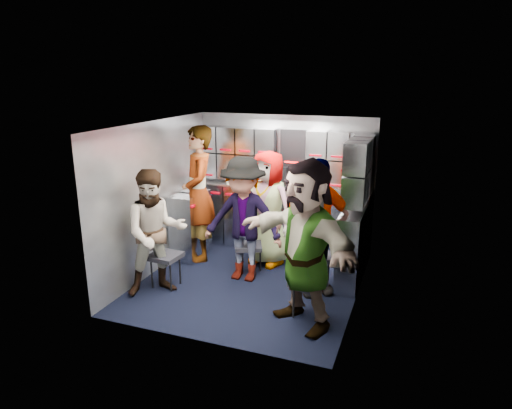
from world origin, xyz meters
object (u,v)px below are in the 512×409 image
(jump_seat_center, at_px, (272,231))
(jump_seat_near_right, at_px, (308,286))
(attendant_arc_b, at_px, (243,220))
(attendant_arc_a, at_px, (156,233))
(attendant_arc_d, at_px, (315,227))
(attendant_standing, at_px, (199,194))
(attendant_arc_e, at_px, (305,244))
(jump_seat_mid_right, at_px, (317,259))
(jump_seat_mid_left, at_px, (248,248))
(attendant_arc_c, at_px, (268,208))
(jump_seat_near_left, at_px, (165,258))

(jump_seat_center, xyz_separation_m, jump_seat_near_right, (0.93, -1.49, -0.06))
(attendant_arc_b, bearing_deg, attendant_arc_a, -139.54)
(jump_seat_center, distance_m, jump_seat_near_right, 1.75)
(jump_seat_near_right, relative_size, attendant_arc_d, 0.26)
(attendant_arc_a, bearing_deg, attendant_arc_b, 1.19)
(jump_seat_near_right, height_order, attendant_arc_d, attendant_arc_d)
(attendant_standing, xyz_separation_m, attendant_arc_b, (0.89, -0.47, -0.16))
(jump_seat_near_right, distance_m, attendant_arc_e, 0.60)
(jump_seat_mid_right, xyz_separation_m, attendant_standing, (-1.88, 0.33, 0.62))
(jump_seat_mid_right, bearing_deg, jump_seat_center, 141.39)
(jump_seat_mid_right, bearing_deg, attendant_arc_b, -172.35)
(jump_seat_mid_left, height_order, jump_seat_near_right, jump_seat_mid_left)
(jump_seat_mid_left, xyz_separation_m, attendant_arc_d, (0.98, -0.23, 0.49))
(jump_seat_center, height_order, attendant_arc_c, attendant_arc_c)
(jump_seat_center, height_order, attendant_arc_b, attendant_arc_b)
(jump_seat_mid_left, distance_m, jump_seat_center, 0.65)
(attendant_arc_c, distance_m, attendant_arc_d, 1.10)
(jump_seat_near_left, bearing_deg, jump_seat_center, 54.30)
(jump_seat_mid_left, xyz_separation_m, jump_seat_mid_right, (0.98, -0.05, -0.00))
(attendant_standing, xyz_separation_m, attendant_arc_e, (1.95, -1.32, -0.06))
(attendant_standing, bearing_deg, jump_seat_mid_right, 47.97)
(jump_seat_near_left, height_order, attendant_arc_e, attendant_arc_e)
(jump_seat_mid_left, xyz_separation_m, attendant_arc_b, (0.00, -0.18, 0.46))
(jump_seat_near_left, bearing_deg, attendant_arc_d, 15.76)
(attendant_arc_e, bearing_deg, attendant_arc_c, 156.15)
(jump_seat_mid_left, height_order, attendant_standing, attendant_standing)
(attendant_standing, height_order, attendant_arc_c, attendant_standing)
(attendant_arc_c, xyz_separation_m, attendant_arc_d, (0.86, -0.68, 0.03))
(jump_seat_center, height_order, attendant_arc_a, attendant_arc_a)
(attendant_standing, distance_m, attendant_arc_a, 1.23)
(jump_seat_mid_left, height_order, attendant_arc_a, attendant_arc_a)
(attendant_arc_c, bearing_deg, attendant_arc_b, -84.55)
(jump_seat_mid_right, relative_size, attendant_standing, 0.23)
(attendant_arc_b, bearing_deg, jump_seat_near_left, -147.06)
(attendant_standing, bearing_deg, attendant_arc_d, 42.74)
(jump_seat_mid_left, xyz_separation_m, attendant_arc_c, (0.13, 0.46, 0.45))
(attendant_arc_d, bearing_deg, jump_seat_near_right, -117.20)
(jump_seat_near_right, relative_size, attendant_arc_c, 0.27)
(jump_seat_center, bearing_deg, attendant_arc_a, -122.46)
(jump_seat_near_right, bearing_deg, attendant_arc_e, -90.00)
(attendant_arc_b, xyz_separation_m, attendant_arc_e, (1.05, -0.85, 0.10))
(jump_seat_near_right, xyz_separation_m, attendant_arc_d, (-0.07, 0.62, 0.50))
(jump_seat_near_left, distance_m, attendant_arc_b, 1.13)
(attendant_arc_e, bearing_deg, attendant_arc_d, 129.25)
(jump_seat_mid_left, distance_m, jump_seat_near_right, 1.36)
(jump_seat_center, bearing_deg, attendant_arc_b, -98.79)
(jump_seat_center, height_order, attendant_arc_e, attendant_arc_e)
(jump_seat_near_right, relative_size, attendant_standing, 0.22)
(attendant_arc_c, relative_size, attendant_arc_d, 0.96)
(jump_seat_near_left, relative_size, jump_seat_center, 0.92)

